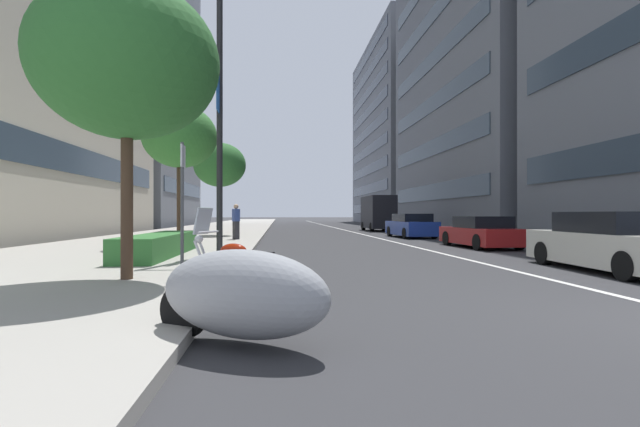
% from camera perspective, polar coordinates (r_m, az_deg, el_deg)
% --- Properties ---
extents(sidewalk_right_plaza, '(160.00, 8.93, 0.15)m').
position_cam_1_polar(sidewalk_right_plaza, '(35.22, -14.00, -2.19)').
color(sidewalk_right_plaza, '#A39E93').
rests_on(sidewalk_right_plaza, ground).
extents(lane_centre_stripe, '(110.00, 0.16, 0.01)m').
position_cam_1_polar(lane_centre_stripe, '(40.20, 2.87, -2.04)').
color(lane_centre_stripe, silver).
rests_on(lane_centre_stripe, ground).
extents(motorcycle_second_in_row, '(1.70, 2.10, 1.00)m').
position_cam_1_polar(motorcycle_second_in_row, '(4.76, -9.95, -9.99)').
color(motorcycle_second_in_row, gray).
rests_on(motorcycle_second_in_row, ground).
extents(motorcycle_far_end_row, '(0.97, 2.08, 1.47)m').
position_cam_1_polar(motorcycle_far_end_row, '(7.40, -10.00, -7.29)').
color(motorcycle_far_end_row, black).
rests_on(motorcycle_far_end_row, ground).
extents(car_following_behind, '(4.77, 1.98, 1.42)m').
position_cam_1_polar(car_following_behind, '(12.79, 32.96, -3.19)').
color(car_following_behind, beige).
rests_on(car_following_behind, ground).
extents(car_mid_block_traffic, '(4.37, 2.00, 1.28)m').
position_cam_1_polar(car_mid_block_traffic, '(19.62, 19.68, -2.32)').
color(car_mid_block_traffic, maroon).
rests_on(car_mid_block_traffic, ground).
extents(car_lead_in_lane, '(4.59, 2.05, 1.40)m').
position_cam_1_polar(car_lead_in_lane, '(27.02, 11.44, -1.57)').
color(car_lead_in_lane, navy).
rests_on(car_lead_in_lane, ground).
extents(delivery_van_ahead, '(5.13, 2.05, 2.85)m').
position_cam_1_polar(delivery_van_ahead, '(37.54, 7.34, 0.13)').
color(delivery_van_ahead, black).
rests_on(delivery_van_ahead, ground).
extents(parking_sign_by_curb, '(0.32, 0.06, 2.50)m').
position_cam_1_polar(parking_sign_by_curb, '(8.43, -17.00, 1.90)').
color(parking_sign_by_curb, '#47494C').
rests_on(parking_sign_by_curb, sidewalk_right_plaza).
extents(street_lamp_with_banners, '(1.26, 2.47, 8.15)m').
position_cam_1_polar(street_lamp_with_banners, '(14.26, -11.12, 14.94)').
color(street_lamp_with_banners, '#232326').
rests_on(street_lamp_with_banners, sidewalk_right_plaza).
extents(clipped_hedge_bed, '(5.70, 1.10, 0.63)m').
position_cam_1_polar(clipped_hedge_bed, '(14.13, -19.57, -3.73)').
color(clipped_hedge_bed, '#337033').
rests_on(clipped_hedge_bed, sidewalk_right_plaza).
extents(street_tree_mid_sidewalk, '(3.41, 3.41, 5.53)m').
position_cam_1_polar(street_tree_mid_sidewalk, '(9.62, -23.21, 17.17)').
color(street_tree_mid_sidewalk, '#473323').
rests_on(street_tree_mid_sidewalk, sidewalk_right_plaza).
extents(street_tree_near_plaza_corner, '(2.83, 2.83, 5.41)m').
position_cam_1_polar(street_tree_near_plaza_corner, '(18.35, -17.31, 9.22)').
color(street_tree_near_plaza_corner, '#473323').
rests_on(street_tree_near_plaza_corner, sidewalk_right_plaza).
extents(street_tree_far_plaza, '(3.06, 3.06, 5.44)m').
position_cam_1_polar(street_tree_far_plaza, '(27.45, -12.55, 5.99)').
color(street_tree_far_plaza, '#473323').
rests_on(street_tree_far_plaza, sidewalk_right_plaza).
extents(pedestrian_on_plaza, '(0.47, 0.41, 1.71)m').
position_cam_1_polar(pedestrian_on_plaza, '(22.31, -10.57, -0.99)').
color(pedestrian_on_plaza, '#2D2D33').
rests_on(pedestrian_on_plaza, sidewalk_right_plaza).
extents(office_tower_mid_left, '(26.02, 17.96, 42.86)m').
position_cam_1_polar(office_tower_mid_left, '(51.07, 24.29, 23.05)').
color(office_tower_mid_left, slate).
rests_on(office_tower_mid_left, ground).
extents(office_tower_far_left_down_avenue, '(29.68, 21.43, 28.66)m').
position_cam_1_polar(office_tower_far_left_down_avenue, '(76.55, 14.04, 9.66)').
color(office_tower_far_left_down_avenue, slate).
rests_on(office_tower_far_left_down_avenue, ground).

